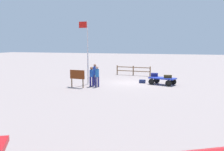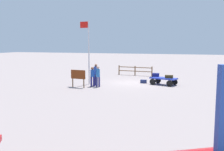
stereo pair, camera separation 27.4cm
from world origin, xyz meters
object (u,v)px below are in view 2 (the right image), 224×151
Objects in this scene: worker_lead at (92,75)px; flagpole at (88,48)px; luggage_cart at (163,80)px; suitcase_maroon at (144,81)px; signboard at (78,76)px; suitcase_navy at (156,75)px; worker_trailing at (96,73)px; worker_supervisor at (98,75)px; suitcase_olive at (169,77)px.

worker_lead is 0.30× the size of flagpole.
luggage_cart is 4.19× the size of suitcase_maroon.
worker_lead reaches higher than signboard.
worker_lead is at bearing 128.26° from flagpole.
signboard is at bearing 36.50° from suitcase_navy.
luggage_cart is 6.93m from signboard.
luggage_cart is 1.34× the size of worker_trailing.
suitcase_navy is 0.12× the size of flagpole.
worker_trailing is at bearing 152.61° from flagpole.
worker_lead is at bearing -139.66° from signboard.
worker_supervisor is at bearing 140.36° from flagpole.
luggage_cart is at bearing -152.76° from worker_lead.
suitcase_maroon is 0.34× the size of worker_supervisor.
worker_supervisor is (3.96, 3.22, 0.21)m from suitcase_navy.
worker_trailing reaches higher than suitcase_navy.
flagpole reaches higher than suitcase_olive.
worker_lead is (4.43, 3.18, 0.16)m from suitcase_navy.
flagpole is (0.87, -0.45, 1.97)m from worker_trailing.
luggage_cart is 0.57m from suitcase_olive.
luggage_cart is 3.84× the size of suitcase_navy.
flagpole is at bearing 12.79° from suitcase_olive.
worker_lead is (5.62, 2.49, 0.18)m from suitcase_olive.
suitcase_navy is 1.37m from suitcase_olive.
worker_trailing is (5.10, 2.07, 0.60)m from luggage_cart.
worker_supervisor is 1.21× the size of signboard.
worker_trailing is 1.06× the size of worker_supervisor.
worker_supervisor is (-0.47, 0.03, 0.04)m from worker_lead.
suitcase_olive is at bearing 166.70° from suitcase_maroon.
flagpole reaches higher than suitcase_maroon.
suitcase_navy is at bearing -144.31° from worker_lead.
suitcase_olive is at bearing -161.07° from worker_trailing.
suitcase_navy is 6.11m from flagpole.
suitcase_olive is 0.49× the size of signboard.
flagpole is (5.96, 1.62, 2.57)m from luggage_cart.
worker_supervisor is at bearing 26.11° from suitcase_olive.
suitcase_navy is 5.46m from worker_lead.
suitcase_olive is at bearing -153.89° from worker_supervisor.
suitcase_navy reaches higher than suitcase_maroon.
signboard is (1.35, 0.71, -0.02)m from worker_supervisor.
luggage_cart is at bearing 168.35° from suitcase_maroon.
worker_lead is 0.60m from worker_trailing.
suitcase_navy is at bearing -157.68° from flagpole.
suitcase_maroon is 0.41× the size of signboard.
luggage_cart is 1.77m from suitcase_maroon.
worker_supervisor is (-0.42, 0.61, -0.10)m from worker_trailing.
suitcase_navy is 0.39× the size of worker_lead.
worker_supervisor reaches higher than suitcase_olive.
worker_supervisor reaches higher than suitcase_maroon.
suitcase_maroon is at bearing 10.16° from suitcase_navy.
suitcase_olive is at bearing -153.52° from signboard.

